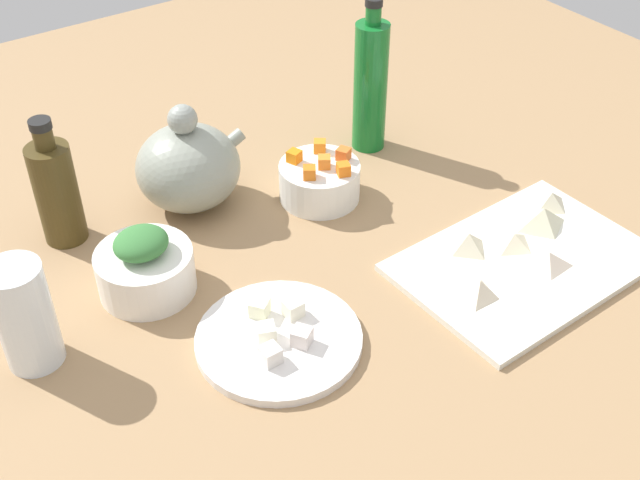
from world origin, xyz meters
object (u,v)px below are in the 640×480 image
Objects in this scene: bowl_greens at (146,271)px; bowl_carrots at (320,181)px; teapot at (188,166)px; drinking_glass_0 at (24,316)px; bottle_1 at (370,85)px; cutting_board at (523,263)px; bottle_0 at (56,191)px; plate_tofu at (279,340)px.

bowl_greens is 1.05× the size of bowl_carrots.
teapot is 1.20× the size of drinking_glass_0.
cutting_board is at bearing -92.64° from bottle_1.
bottle_0 is at bearing 60.07° from drinking_glass_0.
bottle_0 is (-34.91, 12.61, 5.11)cm from bowl_carrots.
bottle_1 reaches higher than drinking_glass_0.
bowl_carrots is 18.78cm from bottle_1.
bottle_1 is (50.01, -5.05, 3.11)cm from bottle_0.
drinking_glass_0 is at bearing -166.06° from bottle_1.
drinking_glass_0 reaches higher than bowl_greens.
bottle_0 reaches higher than drinking_glass_0.
bowl_greens reaches higher than plate_tofu.
plate_tofu reaches higher than cutting_board.
bottle_1 reaches higher than bowl_carrots.
bowl_greens is at bearing -74.69° from bottle_0.
bowl_carrots is at bearing -19.86° from bottle_0.
teapot is at bearing 127.54° from cutting_board.
cutting_board is at bearing -19.53° from drinking_glass_0.
bowl_greens is at bearing -135.06° from teapot.
drinking_glass_0 is at bearing -170.54° from bowl_carrots.
plate_tofu is 1.08× the size of bottle_0.
bowl_greens is 30.61cm from bowl_carrots.
plate_tofu is 1.21× the size of teapot.
teapot is at bearing 30.08° from drinking_glass_0.
cutting_board is 35.74cm from plate_tofu.
bottle_1 is at bearing 13.94° from drinking_glass_0.
bottle_0 is (-4.59, 16.75, 4.93)cm from bowl_greens.
bottle_0 is at bearing 105.31° from bowl_greens.
plate_tofu is 33.00cm from teapot.
teapot is (-16.42, 9.74, 3.67)cm from bowl_carrots.
bottle_1 is (45.42, 11.70, 8.05)cm from bowl_greens.
bowl_carrots reaches higher than cutting_board.
bowl_greens reaches higher than cutting_board.
cutting_board is 1.77× the size of bottle_0.
bottle_1 is 1.80× the size of drinking_glass_0.
bottle_0 is at bearing 110.76° from plate_tofu.
drinking_glass_0 is at bearing -119.93° from bottle_0.
cutting_board is 1.99× the size of teapot.
drinking_glass_0 is (-60.06, 21.31, 6.49)cm from cutting_board.
plate_tofu is (-35.09, 6.78, 0.10)cm from cutting_board.
bottle_1 is (36.78, 29.85, 10.47)cm from plate_tofu.
bottle_1 reaches higher than teapot.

